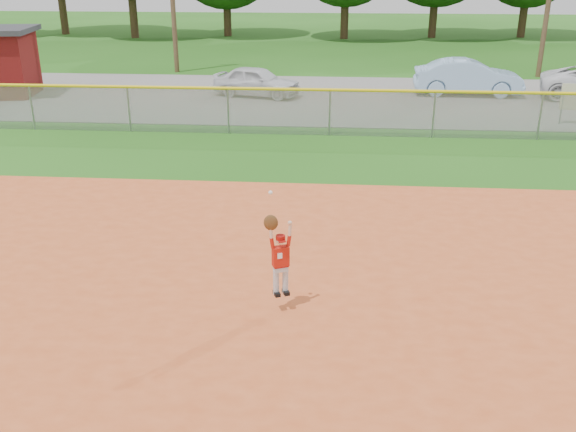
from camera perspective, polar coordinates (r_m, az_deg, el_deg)
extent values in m
plane|color=#215914|center=(11.91, 2.74, -5.21)|extent=(120.00, 120.00, 0.00)
cube|color=#CA5124|center=(9.33, 2.09, -13.54)|extent=(24.00, 16.00, 0.04)
cube|color=slate|center=(27.14, 3.93, 10.43)|extent=(44.00, 10.00, 0.03)
imported|color=silver|center=(27.30, -2.80, 11.87)|extent=(3.88, 2.37, 1.23)
imported|color=#9BBFE7|center=(28.56, 15.71, 11.79)|extent=(4.51, 1.74, 1.47)
cylinder|color=gray|center=(24.48, 23.12, 8.71)|extent=(0.05, 0.05, 1.08)
cube|color=gray|center=(21.12, 3.73, 9.13)|extent=(40.00, 0.03, 1.50)
cylinder|color=yellow|center=(20.96, 3.78, 11.13)|extent=(40.00, 0.10, 0.10)
cylinder|color=gray|center=(23.48, -21.80, 8.93)|extent=(0.06, 0.06, 1.50)
cylinder|color=gray|center=(22.23, -13.95, 9.18)|extent=(0.06, 0.06, 1.50)
cylinder|color=gray|center=(21.42, -5.34, 9.27)|extent=(0.06, 0.06, 1.50)
cylinder|color=gray|center=(21.12, 3.73, 9.13)|extent=(0.06, 0.06, 1.50)
cylinder|color=gray|center=(21.34, 12.82, 8.77)|extent=(0.06, 0.06, 1.50)
cylinder|color=gray|center=(22.06, 21.49, 8.22)|extent=(0.06, 0.06, 1.50)
cylinder|color=#422D1C|center=(49.52, -13.65, 17.70)|extent=(0.56, 0.56, 4.43)
cylinder|color=#422D1C|center=(49.58, -5.44, 18.01)|extent=(0.56, 0.56, 4.11)
cylinder|color=#422D1C|center=(47.83, 5.09, 18.20)|extent=(0.56, 0.56, 4.64)
cylinder|color=#422D1C|center=(49.47, 12.88, 18.03)|extent=(0.56, 0.56, 4.89)
cylinder|color=#422D1C|center=(51.41, 20.31, 17.34)|extent=(0.56, 0.56, 4.78)
cylinder|color=silver|center=(10.44, -1.06, -5.93)|extent=(0.13, 0.13, 0.44)
cylinder|color=silver|center=(10.49, -0.24, -5.81)|extent=(0.13, 0.13, 0.44)
cube|color=black|center=(10.51, -1.01, -6.90)|extent=(0.15, 0.19, 0.06)
cube|color=black|center=(10.55, -0.20, -6.77)|extent=(0.15, 0.19, 0.06)
cube|color=silver|center=(10.35, -0.66, -4.68)|extent=(0.26, 0.20, 0.09)
cube|color=maroon|center=(10.33, -0.66, -4.42)|extent=(0.27, 0.21, 0.03)
cube|color=#B8190D|center=(10.26, -0.66, -3.59)|extent=(0.29, 0.23, 0.33)
cube|color=white|center=(10.16, -0.73, -3.57)|extent=(0.07, 0.03, 0.10)
sphere|color=beige|center=(10.14, -0.67, -2.15)|extent=(0.19, 0.19, 0.15)
cylinder|color=#930C09|center=(10.12, -0.67, -1.92)|extent=(0.20, 0.20, 0.07)
cube|color=#930C09|center=(10.06, -0.54, -2.26)|extent=(0.14, 0.12, 0.01)
cylinder|color=#B8190D|center=(10.11, -1.42, -2.41)|extent=(0.10, 0.09, 0.18)
cylinder|color=beige|center=(10.03, -1.53, -1.47)|extent=(0.08, 0.07, 0.19)
ellipsoid|color=#4C2D14|center=(9.97, -1.54, -0.60)|extent=(0.25, 0.18, 0.26)
sphere|color=white|center=(9.79, -1.57, 2.09)|extent=(0.09, 0.09, 0.07)
cylinder|color=#B8190D|center=(10.19, 0.08, -2.21)|extent=(0.10, 0.09, 0.18)
cylinder|color=beige|center=(10.12, 0.17, -1.25)|extent=(0.08, 0.07, 0.19)
sphere|color=beige|center=(10.07, 0.17, -0.61)|extent=(0.09, 0.09, 0.07)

